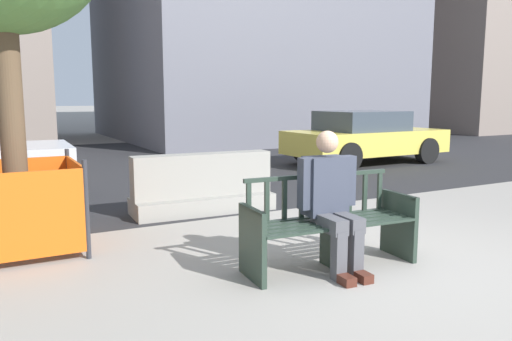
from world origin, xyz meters
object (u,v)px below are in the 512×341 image
(jersey_barrier_centre, at_px, (203,188))
(construction_fence, at_px, (18,205))
(seated_person, at_px, (331,198))
(street_bench, at_px, (329,227))
(car_taxi_near, at_px, (365,137))

(jersey_barrier_centre, distance_m, construction_fence, 2.55)
(seated_person, distance_m, jersey_barrier_centre, 2.82)
(seated_person, relative_size, jersey_barrier_centre, 0.65)
(street_bench, bearing_deg, seated_person, -119.97)
(car_taxi_near, bearing_deg, construction_fence, -154.28)
(construction_fence, distance_m, car_taxi_near, 8.88)
(street_bench, xyz_separation_m, jersey_barrier_centre, (-0.17, 2.74, -0.06))
(seated_person, height_order, jersey_barrier_centre, seated_person)
(jersey_barrier_centre, bearing_deg, construction_fence, -161.88)
(car_taxi_near, bearing_deg, seated_person, -132.87)
(jersey_barrier_centre, distance_m, car_taxi_near, 6.37)
(car_taxi_near, bearing_deg, jersey_barrier_centre, -151.25)
(street_bench, xyz_separation_m, car_taxi_near, (5.40, 5.80, 0.26))
(seated_person, relative_size, car_taxi_near, 0.32)
(construction_fence, bearing_deg, seated_person, -38.02)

